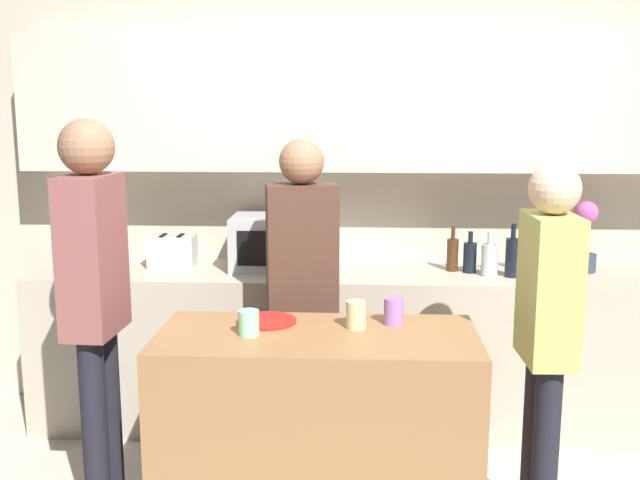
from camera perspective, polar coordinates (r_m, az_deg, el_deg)
The scene contains 19 objects.
back_wall at distance 4.36m, azimuth 2.78°, elevation 6.64°, with size 6.40×0.40×2.70m.
back_counter at distance 4.30m, azimuth 2.64°, elevation -8.22°, with size 3.60×0.62×0.90m.
kitchen_island at distance 3.30m, azimuth -0.23°, elevation -14.44°, with size 1.34×0.62×0.88m.
microwave at distance 4.23m, azimuth -3.16°, elevation -0.16°, with size 0.52×0.39×0.30m.
toaster at distance 4.35m, azimuth -11.18°, elevation -0.84°, with size 0.26×0.16×0.18m.
potted_plant at distance 4.38m, azimuth 19.52°, elevation 0.26°, with size 0.14×0.14×0.40m.
bottle_0 at distance 4.23m, azimuth 10.06°, elevation -1.06°, with size 0.07×0.07×0.25m.
bottle_1 at distance 4.21m, azimuth 11.35°, elevation -1.26°, with size 0.07×0.07×0.23m.
bottle_2 at distance 4.15m, azimuth 12.79°, elevation -1.44°, with size 0.09×0.09×0.24m.
bottle_3 at distance 4.15m, azimuth 14.44°, elevation -1.24°, with size 0.08×0.08×0.29m.
bottle_4 at distance 4.34m, azimuth 15.13°, elevation -1.05°, with size 0.07×0.07×0.24m.
bottle_5 at distance 4.20m, azimuth 17.05°, elevation -1.54°, with size 0.08×0.08×0.24m.
plate_on_island at distance 3.29m, azimuth -4.09°, elevation -6.16°, with size 0.26×0.26×0.01m.
cup_0 at distance 3.20m, azimuth 2.76°, elevation -5.70°, with size 0.08×0.08×0.12m.
cup_1 at distance 3.12m, azimuth -5.45°, elevation -6.30°, with size 0.09×0.09×0.11m.
cup_2 at distance 3.26m, azimuth 5.63°, elevation -5.42°, with size 0.08×0.08×0.12m.
person_left at distance 3.32m, azimuth -16.82°, elevation -3.35°, with size 0.23×0.35×1.76m.
person_center at distance 3.66m, azimuth -1.37°, elevation -2.81°, with size 0.37×0.25×1.66m.
person_right at distance 3.24m, azimuth 16.92°, elevation -5.90°, with size 0.21×0.35×1.59m.
Camera 1 is at (0.01, -2.68, 1.83)m, focal length 42.00 mm.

